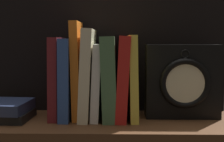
{
  "coord_description": "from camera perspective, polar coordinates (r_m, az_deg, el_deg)",
  "views": [
    {
      "loc": [
        6.53,
        -81.55,
        20.68
      ],
      "look_at": [
        4.84,
        3.06,
        12.66
      ],
      "focal_mm": 50.8,
      "sensor_mm": 36.0,
      "label": 1
    }
  ],
  "objects": [
    {
      "name": "ground_plane",
      "position": [
        0.85,
        -3.36,
        -9.6
      ],
      "size": [
        75.7,
        25.34,
        2.5
      ],
      "primitive_type": "cube",
      "color": "#4C2D19"
    },
    {
      "name": "book_red_requiem",
      "position": [
        0.85,
        1.89,
        -1.14
      ],
      "size": [
        3.94,
        16.81,
        22.02
      ],
      "primitive_type": "cube",
      "rotation": [
        0.0,
        0.05,
        0.0
      ],
      "color": "red",
      "rests_on": "ground_plane"
    },
    {
      "name": "back_panel",
      "position": [
        0.94,
        -2.85,
        3.45
      ],
      "size": [
        75.7,
        1.2,
        34.95
      ],
      "primitive_type": "cube",
      "color": "black",
      "rests_on": "ground_plane"
    },
    {
      "name": "book_stack_side",
      "position": [
        0.89,
        -19.09,
        -6.68
      ],
      "size": [
        15.36,
        13.9,
        4.91
      ],
      "color": "black",
      "rests_on": "ground_plane"
    },
    {
      "name": "book_cream_twain",
      "position": [
        0.85,
        -4.45,
        -0.49
      ],
      "size": [
        3.83,
        16.54,
        23.92
      ],
      "primitive_type": "cube",
      "rotation": [
        0.0,
        0.05,
        0.0
      ],
      "color": "beige",
      "rests_on": "ground_plane"
    },
    {
      "name": "book_blue_modern",
      "position": [
        0.86,
        -7.99,
        -1.31
      ],
      "size": [
        2.92,
        15.61,
        21.32
      ],
      "primitive_type": "cube",
      "rotation": [
        0.0,
        0.01,
        0.0
      ],
      "color": "#2D4C8E",
      "rests_on": "ground_plane"
    },
    {
      "name": "book_white_catcher",
      "position": [
        0.85,
        -2.65,
        -1.83
      ],
      "size": [
        3.02,
        15.22,
        19.88
      ],
      "primitive_type": "cube",
      "rotation": [
        0.0,
        0.05,
        0.0
      ],
      "color": "silver",
      "rests_on": "ground_plane"
    },
    {
      "name": "framed_clock",
      "position": [
        0.87,
        12.57,
        -1.83
      ],
      "size": [
        19.75,
        7.55,
        19.75
      ],
      "color": "black",
      "rests_on": "ground_plane"
    },
    {
      "name": "book_orange_pandolfini",
      "position": [
        0.86,
        -6.23,
        0.16
      ],
      "size": [
        2.66,
        12.83,
        25.8
      ],
      "primitive_type": "cube",
      "rotation": [
        0.0,
        -0.02,
        0.0
      ],
      "color": "orange",
      "rests_on": "ground_plane"
    },
    {
      "name": "book_green_romantic",
      "position": [
        0.85,
        -0.51,
        -1.17
      ],
      "size": [
        4.42,
        16.73,
        21.92
      ],
      "primitive_type": "cube",
      "rotation": [
        0.0,
        -0.03,
        0.0
      ],
      "color": "#476B44",
      "rests_on": "ground_plane"
    },
    {
      "name": "book_yellow_seinlanguage",
      "position": [
        0.85,
        3.76,
        -1.06
      ],
      "size": [
        2.58,
        16.02,
        22.2
      ],
      "primitive_type": "cube",
      "rotation": [
        0.0,
        -0.02,
        0.0
      ],
      "color": "gold",
      "rests_on": "ground_plane"
    },
    {
      "name": "book_maroon_dawkins",
      "position": [
        0.87,
        -9.85,
        -1.21
      ],
      "size": [
        2.68,
        13.82,
        21.62
      ],
      "primitive_type": "cube",
      "rotation": [
        0.0,
        0.01,
        0.0
      ],
      "color": "maroon",
      "rests_on": "ground_plane"
    }
  ]
}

